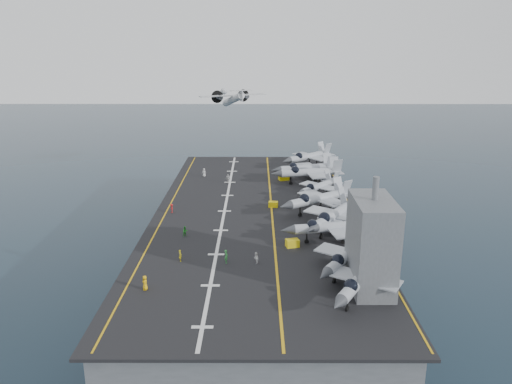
{
  "coord_description": "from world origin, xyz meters",
  "views": [
    {
      "loc": [
        0.21,
        -89.57,
        41.66
      ],
      "look_at": [
        0.0,
        4.0,
        13.0
      ],
      "focal_mm": 35.0,
      "sensor_mm": 36.0,
      "label": 1
    }
  ],
  "objects_px": {
    "fighter_jet_0": "(360,278)",
    "island_superstructure": "(372,233)",
    "transport_plane": "(233,99)",
    "tow_cart_a": "(292,243)"
  },
  "relations": [
    {
      "from": "transport_plane",
      "to": "island_superstructure",
      "type": "bearing_deg",
      "value": -75.94
    },
    {
      "from": "fighter_jet_0",
      "to": "island_superstructure",
      "type": "bearing_deg",
      "value": 56.96
    },
    {
      "from": "tow_cart_a",
      "to": "island_superstructure",
      "type": "bearing_deg",
      "value": -54.73
    },
    {
      "from": "tow_cart_a",
      "to": "transport_plane",
      "type": "bearing_deg",
      "value": 99.63
    },
    {
      "from": "fighter_jet_0",
      "to": "tow_cart_a",
      "type": "xyz_separation_m",
      "value": [
        -7.38,
        15.88,
        -1.94
      ]
    },
    {
      "from": "island_superstructure",
      "to": "transport_plane",
      "type": "xyz_separation_m",
      "value": [
        -21.75,
        86.83,
        7.1
      ]
    },
    {
      "from": "island_superstructure",
      "to": "transport_plane",
      "type": "distance_m",
      "value": 89.79
    },
    {
      "from": "island_superstructure",
      "to": "transport_plane",
      "type": "height_order",
      "value": "transport_plane"
    },
    {
      "from": "fighter_jet_0",
      "to": "tow_cart_a",
      "type": "distance_m",
      "value": 17.62
    },
    {
      "from": "fighter_jet_0",
      "to": "tow_cart_a",
      "type": "bearing_deg",
      "value": 114.91
    }
  ]
}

